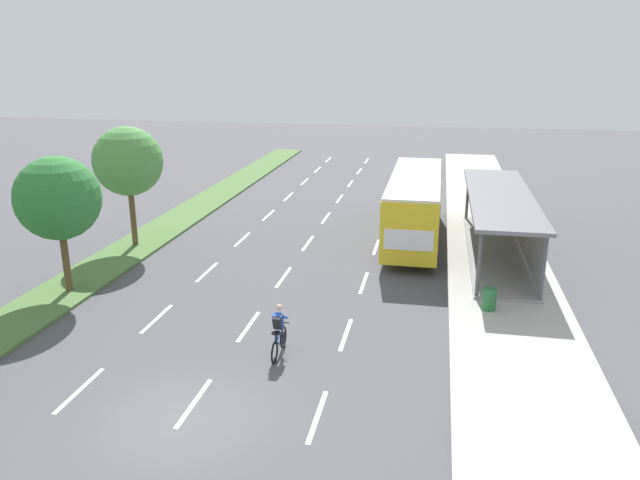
% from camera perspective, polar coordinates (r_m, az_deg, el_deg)
% --- Properties ---
extents(ground_plane, '(140.00, 140.00, 0.00)m').
position_cam_1_polar(ground_plane, '(17.32, -12.71, -15.98)').
color(ground_plane, '#4C4C51').
extents(median_strip, '(2.60, 52.00, 0.12)m').
position_cam_1_polar(median_strip, '(37.41, -12.39, 2.29)').
color(median_strip, '#4C7038').
rests_on(median_strip, ground).
extents(sidewalk_right, '(4.50, 52.00, 0.15)m').
position_cam_1_polar(sidewalk_right, '(34.57, 15.46, 0.89)').
color(sidewalk_right, '#ADAAA3').
rests_on(sidewalk_right, ground).
extents(lane_divider_left, '(0.14, 48.15, 0.01)m').
position_cam_1_polar(lane_divider_left, '(34.51, -5.95, 1.27)').
color(lane_divider_left, white).
rests_on(lane_divider_left, ground).
extents(lane_divider_center, '(0.14, 48.15, 0.01)m').
position_cam_1_polar(lane_divider_center, '(33.69, -0.24, 0.97)').
color(lane_divider_center, white).
rests_on(lane_divider_center, ground).
extents(lane_divider_right, '(0.14, 48.15, 0.01)m').
position_cam_1_polar(lane_divider_right, '(33.21, 5.70, 0.65)').
color(lane_divider_right, white).
rests_on(lane_divider_right, ground).
extents(bus_shelter, '(2.90, 12.77, 2.86)m').
position_cam_1_polar(bus_shelter, '(30.09, 16.79, 1.95)').
color(bus_shelter, gray).
rests_on(bus_shelter, sidewalk_right).
extents(bus, '(2.54, 11.29, 3.37)m').
position_cam_1_polar(bus, '(31.77, 8.81, 3.63)').
color(bus, yellow).
rests_on(bus, ground).
extents(cyclist, '(0.46, 1.82, 1.71)m').
position_cam_1_polar(cyclist, '(19.76, -3.86, -8.58)').
color(cyclist, black).
rests_on(cyclist, ground).
extents(median_tree_second, '(3.28, 3.28, 5.45)m').
position_cam_1_polar(median_tree_second, '(25.83, -23.20, 3.57)').
color(median_tree_second, brown).
rests_on(median_tree_second, median_strip).
extents(median_tree_third, '(3.34, 3.34, 5.88)m').
position_cam_1_polar(median_tree_third, '(31.11, -17.43, 6.98)').
color(median_tree_third, brown).
rests_on(median_tree_third, median_strip).
extents(trash_bin, '(0.52, 0.52, 0.85)m').
position_cam_1_polar(trash_bin, '(23.67, 15.47, -5.30)').
color(trash_bin, '#286B38').
rests_on(trash_bin, sidewalk_right).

